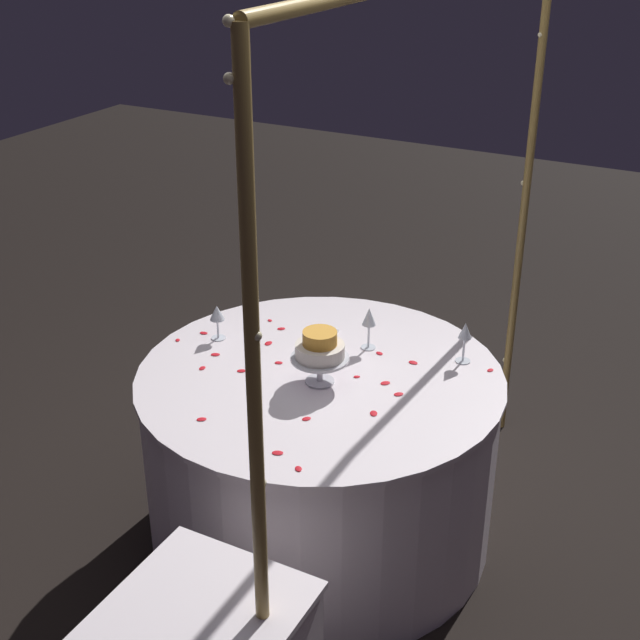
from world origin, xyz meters
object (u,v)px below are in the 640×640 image
at_px(tiered_cake, 320,350).
at_px(wine_glass_2, 217,314).
at_px(decorative_arch, 437,212).
at_px(wine_glass_0, 369,319).
at_px(wine_glass_1, 465,333).
at_px(cake_knife, 326,348).
at_px(main_table, 320,456).

relative_size(tiered_cake, wine_glass_2, 1.47).
distance_m(decorative_arch, wine_glass_2, 1.13).
bearing_deg(wine_glass_0, tiered_cake, -7.63).
distance_m(wine_glass_1, cake_knife, 0.56).
height_order(wine_glass_2, cake_knife, wine_glass_2).
distance_m(wine_glass_0, wine_glass_1, 0.38).
bearing_deg(main_table, wine_glass_1, 127.94).
bearing_deg(cake_knife, tiered_cake, 22.53).
bearing_deg(tiered_cake, wine_glass_2, -102.69).
height_order(decorative_arch, wine_glass_0, decorative_arch).
xyz_separation_m(wine_glass_1, wine_glass_2, (0.28, -0.96, -0.01)).
relative_size(wine_glass_1, cake_knife, 0.57).
distance_m(wine_glass_1, wine_glass_2, 1.00).
distance_m(tiered_cake, cake_knife, 0.30).
bearing_deg(tiered_cake, wine_glass_0, 172.37).
bearing_deg(tiered_cake, decorative_arch, 97.62).
relative_size(decorative_arch, cake_knife, 7.95).
height_order(decorative_arch, tiered_cake, decorative_arch).
height_order(main_table, wine_glass_0, wine_glass_0).
distance_m(decorative_arch, tiered_cake, 0.71).
distance_m(tiered_cake, wine_glass_0, 0.34).
height_order(decorative_arch, main_table, decorative_arch).
xyz_separation_m(main_table, tiered_cake, (0.06, 0.03, 0.52)).
xyz_separation_m(wine_glass_1, cake_knife, (0.16, -0.52, -0.12)).
bearing_deg(main_table, tiered_cake, 27.27).
bearing_deg(cake_knife, wine_glass_2, -73.54).
relative_size(main_table, wine_glass_0, 7.98).
height_order(wine_glass_0, cake_knife, wine_glass_0).
distance_m(main_table, wine_glass_2, 0.71).
bearing_deg(wine_glass_2, cake_knife, 106.46).
bearing_deg(decorative_arch, wine_glass_2, -94.10).
bearing_deg(wine_glass_2, main_table, 82.61).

